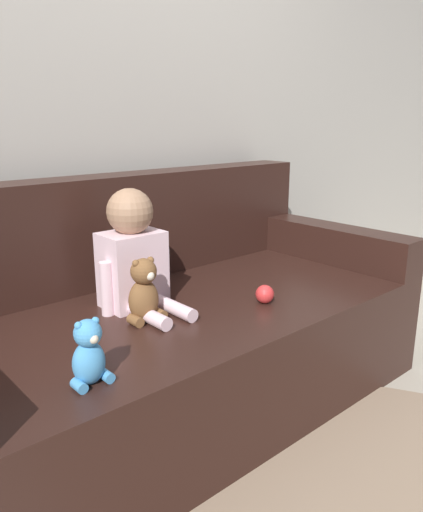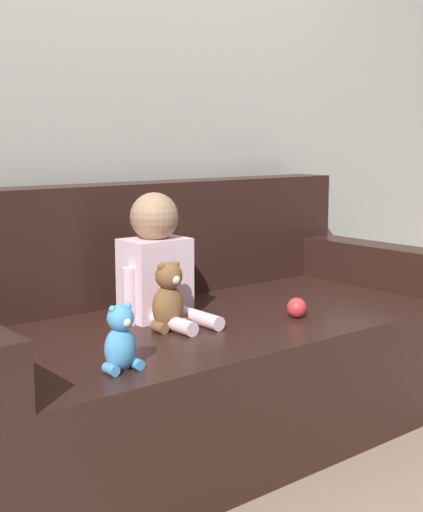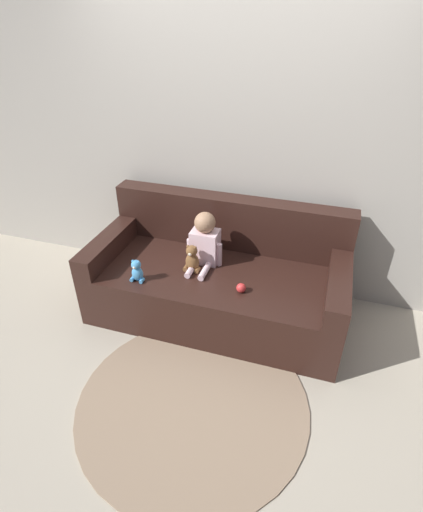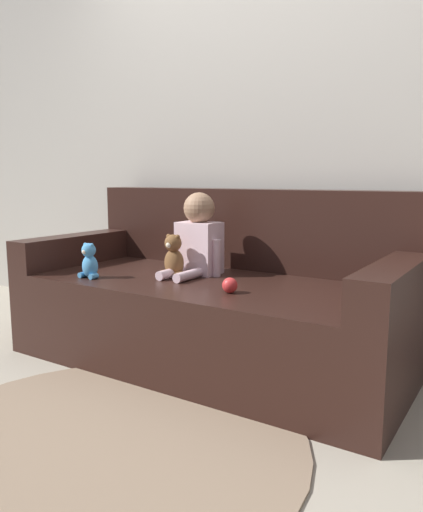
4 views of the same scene
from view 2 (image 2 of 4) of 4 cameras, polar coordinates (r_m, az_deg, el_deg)
name	(u,v)px [view 2 (image 2 of 4)]	position (r m, az deg, el deg)	size (l,w,h in m)	color
ground_plane	(199,436)	(2.64, -1.01, -14.21)	(12.00, 12.00, 0.00)	#B7AD99
wall_back	(109,76)	(2.90, -8.23, 14.07)	(8.00, 0.05, 2.60)	#ADA89E
couch	(188,351)	(2.58, -1.85, -7.58)	(2.01, 0.95, 0.89)	black
person_baby	(157,264)	(2.44, -4.39, -0.62)	(0.29, 0.36, 0.44)	silver
teddy_bear_brown	(169,298)	(2.31, -3.46, -3.36)	(0.13, 0.10, 0.22)	brown
plush_toy_side	(120,340)	(1.92, -7.30, -6.65)	(0.11, 0.08, 0.18)	#4C9EDB
toy_ball	(297,308)	(2.49, 6.83, -4.13)	(0.07, 0.07, 0.07)	red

